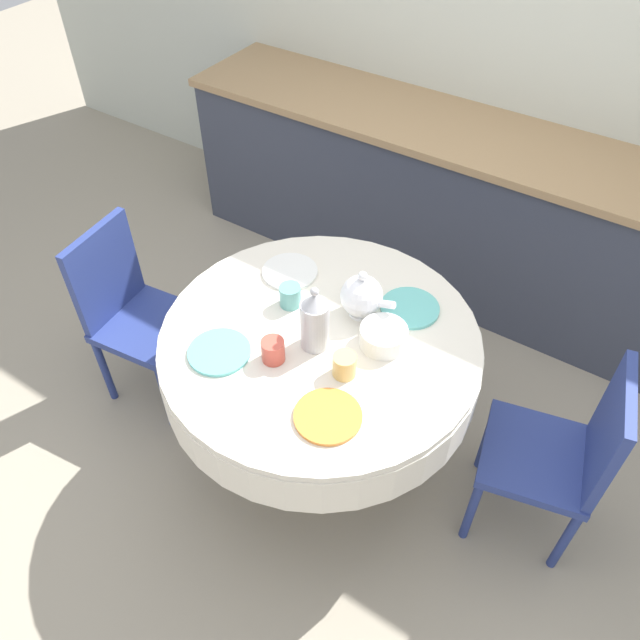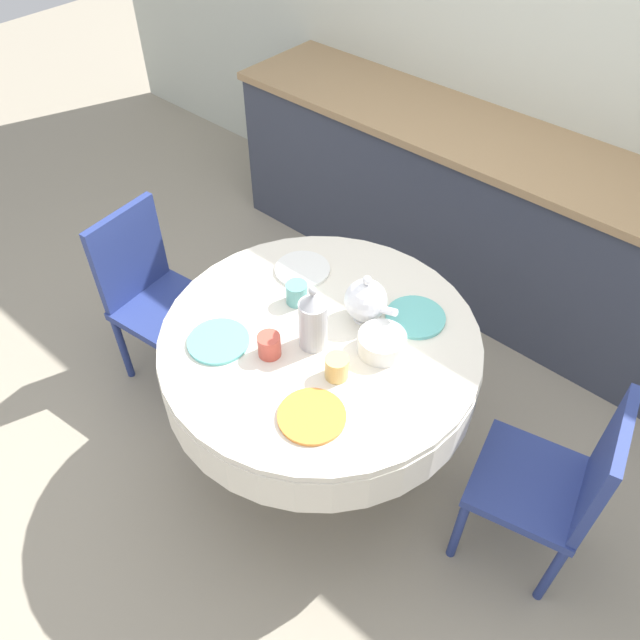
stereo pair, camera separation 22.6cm
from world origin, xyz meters
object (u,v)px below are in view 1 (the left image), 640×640
object	(u,v)px
chair_right	(132,309)
coffee_carafe	(315,321)
teapot	(362,296)
chair_left	(563,452)

from	to	relation	value
chair_right	coffee_carafe	xyz separation A→B (m)	(0.95, 0.06, 0.40)
teapot	coffee_carafe	bearing A→B (deg)	-104.89
chair_left	chair_right	xyz separation A→B (m)	(-1.87, -0.32, 0.00)
chair_left	teapot	world-z (taller)	teapot
chair_left	chair_right	distance (m)	1.89
chair_right	coffee_carafe	world-z (taller)	coffee_carafe
chair_right	teapot	distance (m)	1.11
coffee_carafe	teapot	world-z (taller)	coffee_carafe
teapot	chair_left	bearing A→B (deg)	2.08
coffee_carafe	chair_left	bearing A→B (deg)	15.79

